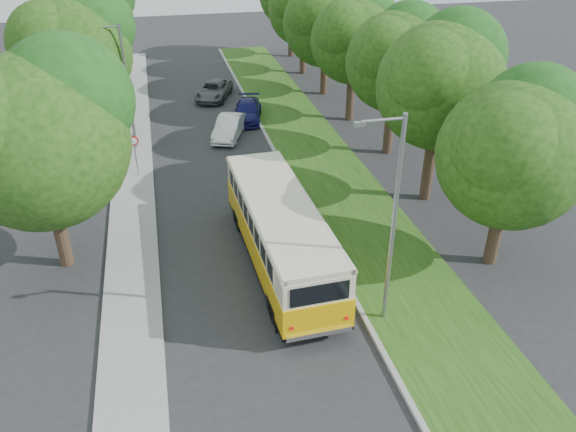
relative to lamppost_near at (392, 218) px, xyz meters
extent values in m
plane|color=#29292C|center=(-4.21, 2.50, -4.37)|extent=(120.00, 120.00, 0.00)
cube|color=gray|center=(-0.61, 7.50, -4.29)|extent=(0.20, 70.00, 0.15)
cube|color=#224612|center=(1.74, 7.50, -4.30)|extent=(4.50, 70.00, 0.13)
cube|color=gray|center=(-9.01, 7.50, -4.31)|extent=(2.20, 70.00, 0.12)
cylinder|color=#332319|center=(5.95, 2.50, -2.70)|extent=(0.56, 0.56, 3.35)
sphere|color=#193F0E|center=(5.95, 2.50, 0.58)|extent=(5.85, 5.85, 5.85)
sphere|color=#193F0E|center=(6.97, 3.08, 1.75)|extent=(4.38, 4.38, 4.38)
sphere|color=#193F0E|center=(5.07, 1.77, 1.32)|extent=(4.09, 4.09, 4.09)
cylinder|color=#332319|center=(5.75, 8.50, -2.24)|extent=(0.56, 0.56, 4.26)
sphere|color=#193F0E|center=(5.75, 8.50, 1.54)|extent=(5.98, 5.98, 5.98)
sphere|color=#193F0E|center=(6.80, 9.10, 2.73)|extent=(4.49, 4.49, 4.49)
sphere|color=#193F0E|center=(4.86, 7.75, 2.29)|extent=(4.19, 4.19, 4.19)
cylinder|color=#332319|center=(6.08, 14.50, -2.39)|extent=(0.56, 0.56, 3.95)
sphere|color=#193F0E|center=(6.08, 14.50, 1.13)|extent=(5.61, 5.61, 5.61)
sphere|color=#193F0E|center=(7.06, 15.06, 2.25)|extent=(4.21, 4.21, 4.21)
sphere|color=#193F0E|center=(5.24, 13.80, 1.83)|extent=(3.92, 3.92, 3.92)
cylinder|color=#332319|center=(5.69, 20.50, -2.44)|extent=(0.56, 0.56, 3.86)
sphere|color=#193F0E|center=(5.69, 20.50, 1.05)|extent=(5.64, 5.64, 5.64)
sphere|color=#193F0E|center=(6.68, 21.06, 2.17)|extent=(4.23, 4.23, 4.23)
sphere|color=#193F0E|center=(4.85, 19.80, 1.75)|extent=(3.95, 3.95, 3.95)
cylinder|color=#332319|center=(5.59, 26.50, -2.58)|extent=(0.56, 0.56, 3.58)
sphere|color=#193F0E|center=(5.59, 26.50, 0.96)|extent=(6.36, 6.36, 6.36)
sphere|color=#193F0E|center=(6.70, 27.14, 2.23)|extent=(4.77, 4.77, 4.77)
sphere|color=#193F0E|center=(4.64, 25.71, 1.75)|extent=(4.45, 4.45, 4.45)
cylinder|color=#332319|center=(5.46, 32.50, -2.53)|extent=(0.56, 0.56, 3.68)
sphere|color=#193F0E|center=(5.46, 32.50, 0.94)|extent=(5.91, 5.91, 5.91)
sphere|color=#193F0E|center=(4.57, 31.76, 1.68)|extent=(4.14, 4.14, 4.14)
cylinder|color=#332319|center=(5.84, 38.50, -2.34)|extent=(0.56, 0.56, 4.05)
cylinder|color=#332319|center=(-11.71, 6.50, -2.53)|extent=(0.56, 0.56, 3.68)
sphere|color=#193F0E|center=(-11.71, 6.50, 1.18)|extent=(6.80, 6.80, 6.80)
sphere|color=#193F0E|center=(-10.52, 7.18, 2.54)|extent=(5.10, 5.10, 5.10)
sphere|color=#193F0E|center=(-12.73, 5.65, 2.03)|extent=(4.76, 4.76, 4.76)
cylinder|color=#332319|center=(-11.71, 20.50, -2.53)|extent=(0.56, 0.56, 3.68)
sphere|color=#193F0E|center=(-11.71, 20.50, 1.18)|extent=(6.80, 6.80, 6.80)
sphere|color=#193F0E|center=(-10.52, 21.18, 2.54)|extent=(5.10, 5.10, 5.10)
sphere|color=#193F0E|center=(-12.73, 19.65, 2.03)|extent=(4.76, 4.76, 4.76)
cylinder|color=#332319|center=(-11.71, 32.50, -2.53)|extent=(0.56, 0.56, 3.68)
sphere|color=#193F0E|center=(-11.71, 32.50, 1.18)|extent=(6.80, 6.80, 6.80)
sphere|color=#193F0E|center=(-12.73, 31.65, 2.03)|extent=(4.76, 4.76, 4.76)
cylinder|color=gray|center=(0.09, 0.00, -0.37)|extent=(0.16, 0.16, 8.00)
cylinder|color=gray|center=(-0.61, 0.00, 3.48)|extent=(1.40, 0.10, 0.10)
cube|color=gray|center=(-1.36, 0.00, 3.41)|extent=(0.35, 0.16, 0.14)
cylinder|color=gray|center=(-8.81, 18.50, -0.62)|extent=(0.16, 0.16, 7.50)
cylinder|color=gray|center=(-9.51, 18.50, 2.98)|extent=(1.40, 0.10, 0.10)
cube|color=gray|center=(-10.26, 18.50, 2.91)|extent=(0.35, 0.16, 0.14)
cylinder|color=gray|center=(-8.71, 14.50, -3.12)|extent=(0.06, 0.06, 2.50)
cone|color=red|center=(-8.71, 14.46, -2.22)|extent=(0.56, 0.02, 0.56)
cone|color=white|center=(-8.71, 14.44, -2.22)|extent=(0.40, 0.02, 0.40)
imported|color=#ACABB0|center=(-1.48, 9.59, -3.64)|extent=(2.50, 4.52, 1.46)
imported|color=white|center=(-2.93, 19.13, -3.69)|extent=(2.80, 4.37, 1.36)
imported|color=#131555|center=(-1.21, 22.08, -3.73)|extent=(2.71, 4.68, 1.27)
imported|color=#515358|center=(-2.94, 27.29, -3.73)|extent=(3.63, 5.08, 1.28)
camera|label=1|loc=(-7.08, -14.91, 9.38)|focal=35.00mm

